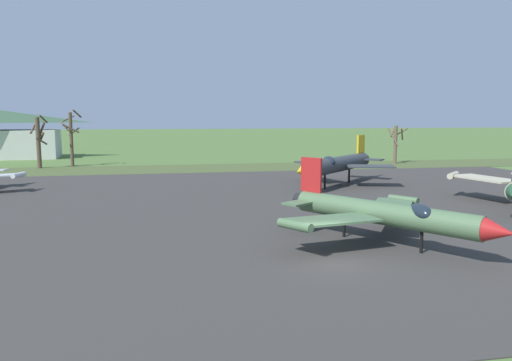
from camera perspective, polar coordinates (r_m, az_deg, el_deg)
The scene contains 9 objects.
ground_plane at distance 25.73m, azimuth 8.78°, elevation -9.64°, with size 600.00×600.00×0.00m, color #4C6B33.
asphalt_apron at distance 40.58m, azimuth 1.21°, elevation -3.19°, with size 80.89×52.89×0.05m, color #383533.
grass_verge_strip at distance 72.31m, azimuth -4.22°, elevation 1.50°, with size 140.89×12.00×0.06m, color #46542C.
jet_fighter_front_right at distance 53.40m, azimuth 9.51°, elevation 1.93°, with size 14.20×14.29×5.45m.
info_placard_front_right at distance 43.77m, azimuth 5.97°, elevation -1.65°, with size 0.63×0.30×0.99m.
jet_fighter_rear_center at distance 29.30m, azimuth 14.78°, elevation -3.69°, with size 11.23×12.62×4.91m.
bare_tree_far_left at distance 78.20m, azimuth -24.31°, elevation 4.37°, with size 2.38×2.47×7.98m.
bare_tree_left_of_center at distance 79.10m, azimuth -21.01°, elevation 4.94°, with size 3.00×2.83×8.77m.
bare_tree_center at distance 81.82m, azimuth 16.20°, elevation 4.39°, with size 3.37×3.40×6.22m.
Camera 1 is at (-8.43, -23.11, 7.53)m, focal length 33.80 mm.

